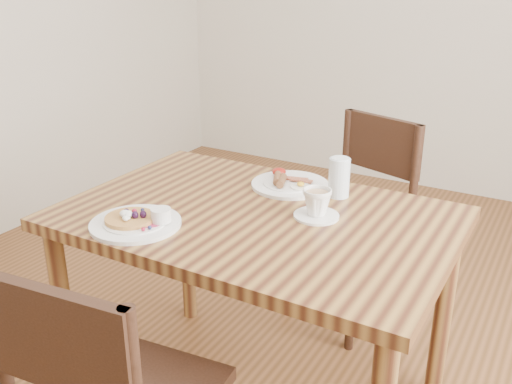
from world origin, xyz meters
TOP-DOWN VIEW (x-y plane):
  - dining_table at (0.00, 0.00)m, footprint 1.20×0.80m
  - chair_far at (0.07, 0.75)m, footprint 0.53×0.53m
  - pancake_plate at (-0.26, -0.26)m, footprint 0.27×0.27m
  - breakfast_plate at (-0.02, 0.26)m, footprint 0.27×0.27m
  - teacup_saucer at (0.18, 0.07)m, footprint 0.14×0.14m
  - water_glass at (0.17, 0.26)m, footprint 0.07×0.07m

SIDE VIEW (x-z plane):
  - chair_far at x=0.07m, z-range 0.05..0.93m
  - dining_table at x=0.00m, z-range 0.28..1.03m
  - breakfast_plate at x=-0.02m, z-range 0.74..0.78m
  - pancake_plate at x=-0.26m, z-range 0.74..0.79m
  - teacup_saucer at x=0.18m, z-range 0.75..0.84m
  - water_glass at x=0.17m, z-range 0.75..0.88m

